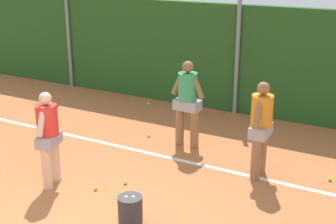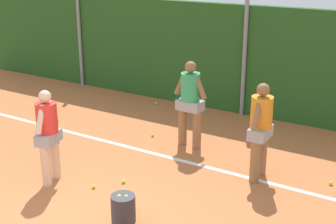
% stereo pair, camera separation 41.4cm
% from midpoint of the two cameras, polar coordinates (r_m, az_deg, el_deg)
% --- Properties ---
extents(ground_plane, '(27.52, 27.52, 0.00)m').
position_cam_midpoint_polar(ground_plane, '(8.17, -4.48, -9.02)').
color(ground_plane, '#B76638').
extents(hedge_fence_backdrop, '(17.89, 0.25, 2.65)m').
position_cam_midpoint_polar(hedge_fence_backdrop, '(11.55, 7.69, 6.31)').
color(hedge_fence_backdrop, '#23511E').
rests_on(hedge_fence_backdrop, ground_plane).
extents(fence_post_left, '(0.10, 0.10, 2.91)m').
position_cam_midpoint_polar(fence_post_left, '(14.03, -12.84, 8.80)').
color(fence_post_left, gray).
rests_on(fence_post_left, ground_plane).
extents(fence_post_center, '(0.10, 0.10, 2.91)m').
position_cam_midpoint_polar(fence_post_center, '(11.36, 7.39, 6.78)').
color(fence_post_center, gray).
rests_on(fence_post_center, ground_plane).
extents(court_baseline_paint, '(13.07, 0.10, 0.01)m').
position_cam_midpoint_polar(court_baseline_paint, '(9.12, -0.23, -5.80)').
color(court_baseline_paint, white).
rests_on(court_baseline_paint, ground_plane).
extents(player_foreground_near, '(0.41, 0.74, 1.66)m').
position_cam_midpoint_polar(player_foreground_near, '(8.15, -15.78, -2.61)').
color(player_foreground_near, beige).
rests_on(player_foreground_near, ground_plane).
extents(player_midcourt, '(0.37, 0.81, 1.75)m').
position_cam_midpoint_polar(player_midcourt, '(8.23, 9.86, -1.55)').
color(player_midcourt, '#8C603D').
rests_on(player_midcourt, ground_plane).
extents(player_backcourt_far, '(0.75, 0.38, 1.79)m').
position_cam_midpoint_polar(player_backcourt_far, '(9.42, 1.13, 1.55)').
color(player_backcourt_far, '#8C603D').
rests_on(player_backcourt_far, ground_plane).
extents(ball_hopper, '(0.36, 0.36, 0.51)m').
position_cam_midpoint_polar(ball_hopper, '(6.95, -6.37, -11.76)').
color(ball_hopper, '#2D2D33').
rests_on(ball_hopper, ground_plane).
extents(tennis_ball_0, '(0.07, 0.07, 0.07)m').
position_cam_midpoint_polar(tennis_ball_0, '(12.33, -3.34, 1.03)').
color(tennis_ball_0, '#CCDB33').
rests_on(tennis_ball_0, ground_plane).
extents(tennis_ball_1, '(0.07, 0.07, 0.07)m').
position_cam_midpoint_polar(tennis_ball_1, '(8.72, 17.85, -7.82)').
color(tennis_ball_1, '#CCDB33').
rests_on(tennis_ball_1, ground_plane).
extents(tennis_ball_2, '(0.07, 0.07, 0.07)m').
position_cam_midpoint_polar(tennis_ball_2, '(10.20, -3.52, -2.90)').
color(tennis_ball_2, '#CCDB33').
rests_on(tennis_ball_2, ground_plane).
extents(tennis_ball_3, '(0.07, 0.07, 0.07)m').
position_cam_midpoint_polar(tennis_ball_3, '(8.14, -10.26, -9.16)').
color(tennis_ball_3, '#CCDB33').
rests_on(tennis_ball_3, ground_plane).
extents(tennis_ball_5, '(0.07, 0.07, 0.07)m').
position_cam_midpoint_polar(tennis_ball_5, '(8.25, -6.68, -8.55)').
color(tennis_ball_5, '#CCDB33').
rests_on(tennis_ball_5, ground_plane).
extents(tennis_ball_7, '(0.07, 0.07, 0.07)m').
position_cam_midpoint_polar(tennis_ball_7, '(11.37, 0.25, -0.51)').
color(tennis_ball_7, '#CCDB33').
rests_on(tennis_ball_7, ground_plane).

